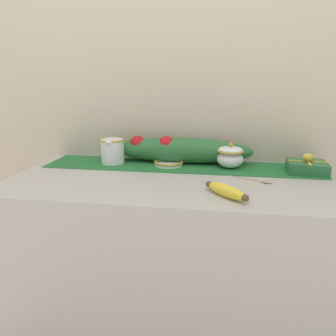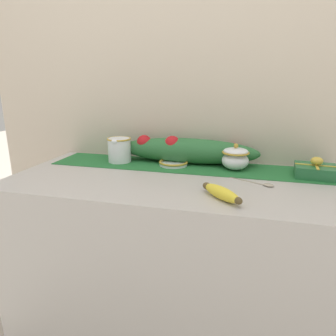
# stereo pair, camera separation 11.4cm
# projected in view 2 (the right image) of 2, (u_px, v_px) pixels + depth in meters

# --- Properties ---
(countertop) EXTENTS (1.32, 0.60, 0.88)m
(countertop) POSITION_uv_depth(u_px,v_px,m) (175.00, 274.00, 1.31)
(countertop) COLOR #B7B2AD
(countertop) RESTS_ON ground_plane
(back_wall) EXTENTS (2.12, 0.04, 2.40)m
(back_wall) POSITION_uv_depth(u_px,v_px,m) (192.00, 93.00, 1.40)
(back_wall) COLOR beige
(back_wall) RESTS_ON ground_plane
(table_runner) EXTENTS (1.22, 0.23, 0.00)m
(table_runner) POSITION_uv_depth(u_px,v_px,m) (185.00, 166.00, 1.35)
(table_runner) COLOR #236B33
(table_runner) RESTS_ON countertop
(cream_pitcher) EXTENTS (0.11, 0.13, 0.12)m
(cream_pitcher) POSITION_uv_depth(u_px,v_px,m) (120.00, 149.00, 1.41)
(cream_pitcher) COLOR white
(cream_pitcher) RESTS_ON countertop
(sugar_bowl) EXTENTS (0.12, 0.12, 0.11)m
(sugar_bowl) POSITION_uv_depth(u_px,v_px,m) (235.00, 158.00, 1.28)
(sugar_bowl) COLOR white
(sugar_bowl) RESTS_ON countertop
(small_dish) EXTENTS (0.13, 0.13, 0.02)m
(small_dish) POSITION_uv_depth(u_px,v_px,m) (173.00, 163.00, 1.36)
(small_dish) COLOR white
(small_dish) RESTS_ON countertop
(banana) EXTENTS (0.15, 0.15, 0.04)m
(banana) POSITION_uv_depth(u_px,v_px,m) (221.00, 193.00, 0.97)
(banana) COLOR yellow
(banana) RESTS_ON countertop
(spoon) EXTENTS (0.18, 0.10, 0.01)m
(spoon) POSITION_uv_depth(u_px,v_px,m) (265.00, 184.00, 1.10)
(spoon) COLOR #A89E89
(spoon) RESTS_ON countertop
(gift_box) EXTENTS (0.17, 0.15, 0.08)m
(gift_box) POSITION_uv_depth(u_px,v_px,m) (316.00, 170.00, 1.19)
(gift_box) COLOR #236638
(gift_box) RESTS_ON countertop
(poinsettia_garland) EXTENTS (0.65, 0.13, 0.13)m
(poinsettia_garland) POSITION_uv_depth(u_px,v_px,m) (186.00, 150.00, 1.39)
(poinsettia_garland) COLOR #2D6B38
(poinsettia_garland) RESTS_ON countertop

